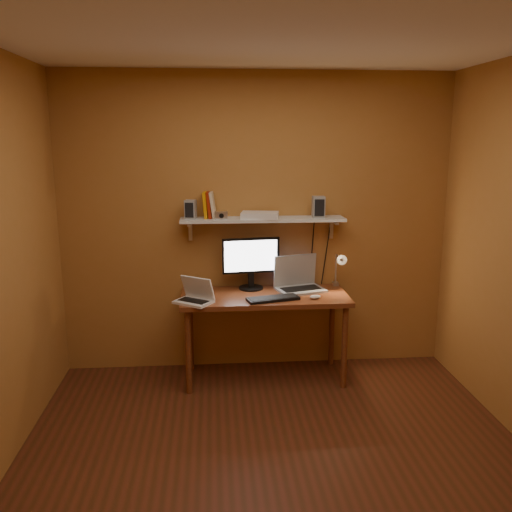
{
  "coord_description": "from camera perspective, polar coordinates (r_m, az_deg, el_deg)",
  "views": [
    {
      "loc": [
        -0.38,
        -3.08,
        2.05
      ],
      "look_at": [
        -0.04,
        1.18,
        1.11
      ],
      "focal_mm": 38.0,
      "sensor_mm": 36.0,
      "label": 1
    }
  ],
  "objects": [
    {
      "name": "wall_shelf",
      "position": [
        4.63,
        0.71,
        3.84
      ],
      "size": [
        1.4,
        0.25,
        0.21
      ],
      "color": "silver",
      "rests_on": "room"
    },
    {
      "name": "mouse",
      "position": [
        4.48,
        6.25,
        -4.29
      ],
      "size": [
        0.1,
        0.07,
        0.03
      ],
      "primitive_type": "ellipsoid",
      "rotation": [
        0.0,
        0.0,
        0.15
      ],
      "color": "white",
      "rests_on": "desk"
    },
    {
      "name": "netbook",
      "position": [
        4.38,
        -6.39,
        -4.15
      ],
      "size": [
        0.35,
        0.33,
        0.21
      ],
      "rotation": [
        0.0,
        0.0,
        -0.6
      ],
      "color": "white",
      "rests_on": "desk"
    },
    {
      "name": "shelf_camera",
      "position": [
        4.55,
        -3.7,
        4.28
      ],
      "size": [
        0.11,
        0.06,
        0.06
      ],
      "color": "silver",
      "rests_on": "wall_shelf"
    },
    {
      "name": "laptop",
      "position": [
        4.73,
        4.45,
        -2.6
      ],
      "size": [
        0.45,
        0.38,
        0.29
      ],
      "rotation": [
        0.0,
        0.0,
        0.27
      ],
      "color": "gray",
      "rests_on": "desk"
    },
    {
      "name": "monitor",
      "position": [
        4.68,
        -0.53,
        -0.48
      ],
      "size": [
        0.5,
        0.24,
        0.45
      ],
      "rotation": [
        0.0,
        0.0,
        0.12
      ],
      "color": "black",
      "rests_on": "desk"
    },
    {
      "name": "speaker_right",
      "position": [
        4.66,
        6.59,
        5.15
      ],
      "size": [
        0.1,
        0.1,
        0.18
      ],
      "primitive_type": "cube",
      "rotation": [
        0.0,
        0.0,
        -0.02
      ],
      "color": "gray",
      "rests_on": "wall_shelf"
    },
    {
      "name": "speaker_left",
      "position": [
        4.59,
        -6.9,
        4.89
      ],
      "size": [
        0.11,
        0.11,
        0.16
      ],
      "primitive_type": "cube",
      "rotation": [
        0.0,
        0.0,
        -0.22
      ],
      "color": "gray",
      "rests_on": "wall_shelf"
    },
    {
      "name": "books",
      "position": [
        4.62,
        -4.95,
        5.36
      ],
      "size": [
        0.12,
        0.15,
        0.22
      ],
      "color": "#CA7F09",
      "rests_on": "wall_shelf"
    },
    {
      "name": "room",
      "position": [
        3.19,
        2.4,
        -1.18
      ],
      "size": [
        3.44,
        3.24,
        2.64
      ],
      "color": "#552415",
      "rests_on": "ground"
    },
    {
      "name": "desk_lamp",
      "position": [
        4.74,
        8.74,
        -1.02
      ],
      "size": [
        0.09,
        0.23,
        0.38
      ],
      "color": "silver",
      "rests_on": "desk"
    },
    {
      "name": "keyboard",
      "position": [
        4.42,
        1.79,
        -4.52
      ],
      "size": [
        0.45,
        0.24,
        0.02
      ],
      "primitive_type": "cube",
      "rotation": [
        0.0,
        0.0,
        0.25
      ],
      "color": "black",
      "rests_on": "desk"
    },
    {
      "name": "router",
      "position": [
        4.6,
        0.41,
        4.32
      ],
      "size": [
        0.34,
        0.26,
        0.05
      ],
      "primitive_type": "cube",
      "rotation": [
        0.0,
        0.0,
        -0.17
      ],
      "color": "white",
      "rests_on": "wall_shelf"
    },
    {
      "name": "desk",
      "position": [
        4.6,
        0.91,
        -5.12
      ],
      "size": [
        1.4,
        0.6,
        0.75
      ],
      "color": "brown",
      "rests_on": "ground"
    }
  ]
}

